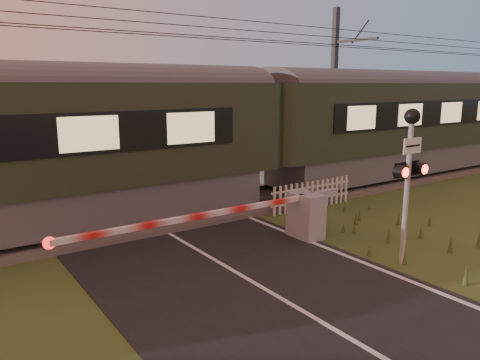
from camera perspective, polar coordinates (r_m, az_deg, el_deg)
ground at (r=9.37m, az=4.83°, el=-14.22°), size 160.00×160.00×0.00m
road at (r=9.22m, az=5.87°, el=-14.63°), size 6.00×140.00×0.03m
track_bed at (r=14.63m, az=-11.54°, el=-4.55°), size 140.00×3.40×0.39m
overhead_wires at (r=14.16m, az=-12.51°, el=18.03°), size 120.00×0.62×0.62m
train at (r=16.26m, az=2.11°, el=5.85°), size 46.45×3.20×4.34m
boom_gate at (r=12.45m, az=6.76°, el=-4.26°), size 7.76×0.94×1.25m
crossing_signal at (r=10.99m, az=19.93°, el=2.41°), size 0.91×0.36×3.56m
picket_fence at (r=15.72m, az=8.78°, el=-1.78°), size 3.44×0.08×0.94m
catenary_mast at (r=21.81m, az=11.45°, el=10.72°), size 0.23×2.47×7.37m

